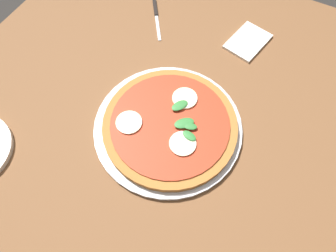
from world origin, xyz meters
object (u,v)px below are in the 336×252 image
at_px(dining_table, 163,125).
at_px(serving_tray, 168,127).
at_px(napkin, 248,41).
at_px(knife, 156,14).
at_px(pizza, 170,125).

height_order(dining_table, serving_tray, serving_tray).
xyz_separation_m(dining_table, napkin, (0.31, -0.12, 0.11)).
bearing_deg(dining_table, napkin, -20.76).
height_order(dining_table, napkin, napkin).
bearing_deg(dining_table, serving_tray, -139.17).
bearing_deg(serving_tray, knife, 32.87).
distance_m(dining_table, napkin, 0.35).
distance_m(serving_tray, knife, 0.40).
xyz_separation_m(dining_table, knife, (0.29, 0.17, 0.10)).
bearing_deg(serving_tray, pizza, -103.57).
xyz_separation_m(napkin, knife, (-0.02, 0.29, -0.00)).
xyz_separation_m(dining_table, pizza, (-0.05, -0.05, 0.13)).
distance_m(pizza, knife, 0.40).
distance_m(dining_table, knife, 0.35).
bearing_deg(dining_table, pizza, -136.20).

